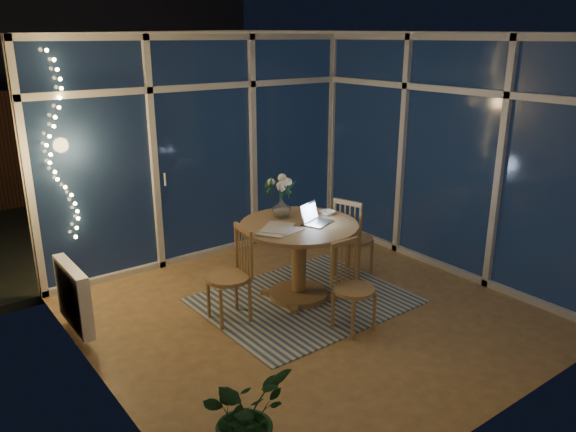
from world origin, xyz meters
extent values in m
plane|color=olive|center=(0.00, 0.00, 0.00)|extent=(4.00, 4.00, 0.00)
plane|color=silver|center=(0.00, 0.00, 2.60)|extent=(4.00, 4.00, 0.00)
cube|color=beige|center=(0.00, 2.00, 1.30)|extent=(4.00, 0.04, 2.60)
cube|color=beige|center=(0.00, -2.00, 1.30)|extent=(4.00, 0.04, 2.60)
cube|color=beige|center=(-2.00, 0.00, 1.30)|extent=(0.04, 4.00, 2.60)
cube|color=beige|center=(2.00, 0.00, 1.30)|extent=(0.04, 4.00, 2.60)
cube|color=silver|center=(0.00, 1.96, 1.30)|extent=(4.00, 0.10, 2.60)
cube|color=silver|center=(1.96, 0.00, 1.30)|extent=(0.10, 4.00, 2.60)
cube|color=white|center=(-1.94, 0.90, 0.40)|extent=(0.10, 0.70, 0.58)
cube|color=black|center=(0.50, 5.00, -0.06)|extent=(12.00, 6.00, 0.10)
cube|color=#3E2016|center=(0.00, 5.50, 0.90)|extent=(11.00, 0.08, 1.80)
cube|color=#353840|center=(0.30, 8.50, 2.20)|extent=(7.00, 3.00, 2.20)
sphere|color=#1A3115|center=(-0.80, 3.40, 0.45)|extent=(0.90, 0.90, 0.90)
cube|color=beige|center=(0.13, 0.23, 0.01)|extent=(2.02, 1.63, 0.01)
cylinder|color=olive|center=(0.13, 0.33, 0.40)|extent=(1.20, 1.20, 0.80)
cube|color=olive|center=(-0.69, 0.35, 0.46)|extent=(0.47, 0.47, 0.92)
cube|color=olive|center=(0.95, 0.39, 0.47)|extent=(0.55, 0.55, 0.94)
cube|color=olive|center=(0.12, -0.49, 0.42)|extent=(0.39, 0.39, 0.84)
imported|color=white|center=(0.11, 0.60, 0.91)|extent=(0.21, 0.21, 0.21)
imported|color=silver|center=(0.55, 0.39, 0.82)|extent=(0.15, 0.15, 0.04)
cube|color=silver|center=(-0.16, 0.30, 0.81)|extent=(0.42, 0.38, 0.02)
cube|color=black|center=(0.16, 0.27, 0.81)|extent=(0.11, 0.08, 0.01)
imported|color=#194623|center=(-1.65, -1.43, 0.38)|extent=(0.67, 0.63, 0.76)
camera|label=1|loc=(-3.11, -3.80, 2.58)|focal=35.00mm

